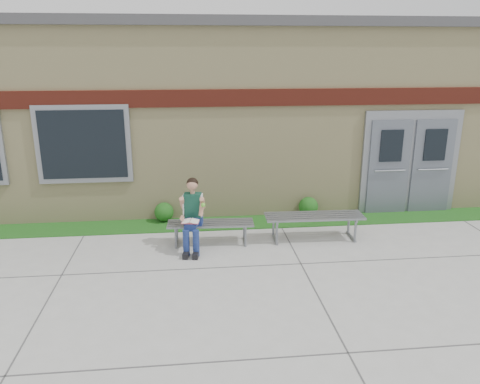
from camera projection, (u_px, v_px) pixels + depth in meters
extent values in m
plane|color=#9E9E99|center=(247.00, 280.00, 7.48)|extent=(80.00, 80.00, 0.00)
cube|color=#154F15|center=(232.00, 223.00, 9.96)|extent=(16.00, 0.80, 0.02)
cube|color=beige|center=(221.00, 110.00, 12.62)|extent=(16.00, 6.00, 4.00)
cube|color=#3F3F42|center=(220.00, 27.00, 12.01)|extent=(16.20, 6.20, 0.20)
cube|color=maroon|center=(230.00, 98.00, 9.56)|extent=(16.00, 0.06, 0.35)
cube|color=slate|center=(84.00, 144.00, 9.50)|extent=(1.90, 0.08, 1.60)
cube|color=black|center=(83.00, 145.00, 9.47)|extent=(1.70, 0.04, 1.40)
cube|color=slate|center=(410.00, 162.00, 10.38)|extent=(2.20, 0.08, 2.30)
cube|color=#545A65|center=(389.00, 168.00, 10.31)|extent=(0.92, 0.06, 2.10)
cube|color=#545A65|center=(432.00, 167.00, 10.41)|extent=(0.92, 0.06, 2.10)
cube|color=slate|center=(211.00, 223.00, 8.82)|extent=(1.64, 0.52, 0.03)
cube|color=slate|center=(176.00, 236.00, 8.81)|extent=(0.06, 0.45, 0.37)
cube|color=slate|center=(245.00, 233.00, 8.95)|extent=(0.06, 0.45, 0.37)
cube|color=slate|center=(314.00, 216.00, 9.00)|extent=(1.91, 0.58, 0.04)
cube|color=slate|center=(275.00, 230.00, 9.00)|extent=(0.06, 0.53, 0.43)
cube|color=slate|center=(351.00, 227.00, 9.15)|extent=(0.06, 0.53, 0.43)
cube|color=navy|center=(194.00, 220.00, 8.71)|extent=(0.36, 0.28, 0.16)
cube|color=#0F3728|center=(193.00, 205.00, 8.61)|extent=(0.34, 0.24, 0.45)
sphere|color=tan|center=(192.00, 185.00, 8.48)|extent=(0.23, 0.23, 0.21)
sphere|color=black|center=(192.00, 183.00, 8.50)|extent=(0.25, 0.25, 0.21)
cylinder|color=navy|center=(187.00, 224.00, 8.47)|extent=(0.21, 0.43, 0.15)
cylinder|color=navy|center=(196.00, 224.00, 8.46)|extent=(0.21, 0.43, 0.15)
cylinder|color=navy|center=(186.00, 243.00, 8.32)|extent=(0.12, 0.12, 0.49)
cylinder|color=navy|center=(196.00, 243.00, 8.32)|extent=(0.12, 0.12, 0.49)
cube|color=black|center=(186.00, 255.00, 8.31)|extent=(0.14, 0.27, 0.10)
cube|color=black|center=(196.00, 255.00, 8.31)|extent=(0.14, 0.27, 0.10)
cylinder|color=tan|center=(182.00, 203.00, 8.54)|extent=(0.12, 0.23, 0.26)
cylinder|color=tan|center=(203.00, 203.00, 8.53)|extent=(0.12, 0.23, 0.26)
cube|color=white|center=(190.00, 221.00, 8.32)|extent=(0.33, 0.26, 0.01)
cube|color=#D24E5F|center=(190.00, 222.00, 8.33)|extent=(0.33, 0.27, 0.01)
sphere|color=#62C233|center=(203.00, 205.00, 8.39)|extent=(0.08, 0.08, 0.08)
sphere|color=#154F15|center=(164.00, 212.00, 9.99)|extent=(0.41, 0.41, 0.41)
sphere|color=#154F15|center=(308.00, 207.00, 10.30)|extent=(0.43, 0.43, 0.43)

